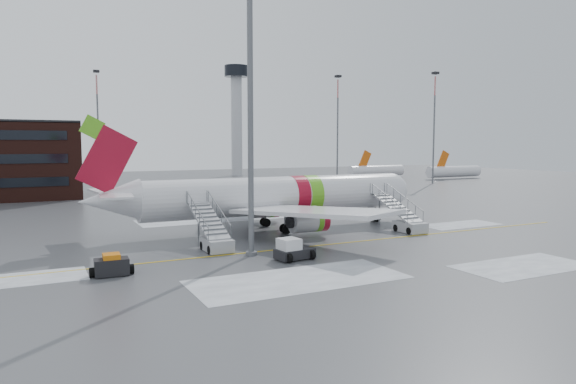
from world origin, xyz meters
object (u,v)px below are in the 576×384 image
airstair_fwd (405,220)px  pushback_tug (293,250)px  airstair_aft (214,237)px  light_mast_near (250,88)px  baggage_tractor (112,266)px  airliner (271,196)px

airstair_fwd → pushback_tug: airstair_fwd is taller
airstair_aft → light_mast_near: bearing=-62.0°
pushback_tug → baggage_tractor: size_ratio=1.08×
pushback_tug → baggage_tractor: pushback_tug is taller
airliner → light_mast_near: (-6.31, -10.08, 9.45)m
airliner → pushback_tug: airliner is taller
airstair_aft → light_mast_near: 12.47m
baggage_tractor → light_mast_near: size_ratio=0.11×
airstair_aft → pushback_tug: (4.08, -6.35, -0.33)m
airliner → airstair_fwd: bearing=-29.1°
baggage_tractor → airliner: bearing=34.6°
airstair_aft → baggage_tractor: size_ratio=2.71×
airliner → airstair_fwd: airliner is taller
airstair_fwd → light_mast_near: light_mast_near is taller
airstair_fwd → baggage_tractor: size_ratio=2.71×
airliner → light_mast_near: light_mast_near is taller
airliner → pushback_tug: (-4.11, -12.89, -2.69)m
airliner → airstair_aft: size_ratio=4.55×
light_mast_near → baggage_tractor: bearing=-171.5°
airliner → baggage_tractor: size_ratio=12.31×
airstair_fwd → baggage_tractor: 29.16m
airstair_aft → pushback_tug: airstair_aft is taller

